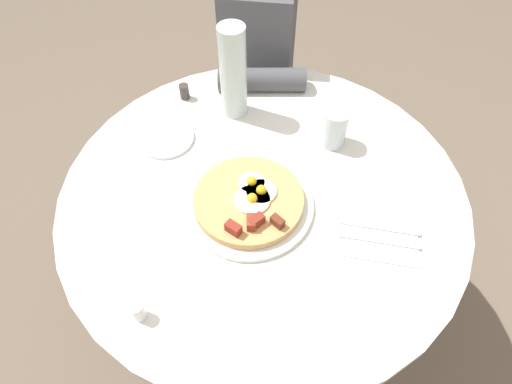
% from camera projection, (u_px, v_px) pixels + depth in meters
% --- Properties ---
extents(ground_plane, '(6.00, 6.00, 0.00)m').
position_uv_depth(ground_plane, '(261.00, 304.00, 1.62)').
color(ground_plane, '#6B5B4C').
extents(dining_table, '(1.00, 1.00, 0.71)m').
position_uv_depth(dining_table, '(262.00, 225.00, 1.20)').
color(dining_table, silver).
rests_on(dining_table, ground_plane).
extents(person_seated, '(0.52, 0.31, 1.14)m').
position_uv_depth(person_seated, '(261.00, 84.00, 1.63)').
color(person_seated, '#2D2D33').
rests_on(person_seated, ground_plane).
extents(pizza_plate, '(0.31, 0.31, 0.01)m').
position_uv_depth(pizza_plate, '(249.00, 204.00, 1.03)').
color(pizza_plate, white).
rests_on(pizza_plate, dining_table).
extents(breakfast_pizza, '(0.26, 0.26, 0.05)m').
position_uv_depth(breakfast_pizza, '(249.00, 200.00, 1.01)').
color(breakfast_pizza, tan).
rests_on(breakfast_pizza, pizza_plate).
extents(bread_plate, '(0.15, 0.15, 0.01)m').
position_uv_depth(bread_plate, '(166.00, 138.00, 1.17)').
color(bread_plate, white).
rests_on(bread_plate, dining_table).
extents(napkin, '(0.15, 0.18, 0.00)m').
position_uv_depth(napkin, '(380.00, 235.00, 0.98)').
color(napkin, white).
rests_on(napkin, dining_table).
extents(fork, '(0.02, 0.18, 0.00)m').
position_uv_depth(fork, '(380.00, 228.00, 0.99)').
color(fork, silver).
rests_on(fork, napkin).
extents(knife, '(0.02, 0.18, 0.00)m').
position_uv_depth(knife, '(380.00, 241.00, 0.97)').
color(knife, silver).
rests_on(knife, napkin).
extents(water_glass, '(0.07, 0.07, 0.11)m').
position_uv_depth(water_glass, '(334.00, 128.00, 1.12)').
color(water_glass, silver).
rests_on(water_glass, dining_table).
extents(water_bottle, '(0.07, 0.07, 0.27)m').
position_uv_depth(water_bottle, '(233.00, 73.00, 1.14)').
color(water_bottle, silver).
rests_on(water_bottle, dining_table).
extents(salt_shaker, '(0.03, 0.03, 0.05)m').
position_uv_depth(salt_shaker, '(138.00, 311.00, 0.85)').
color(salt_shaker, white).
rests_on(salt_shaker, dining_table).
extents(pepper_shaker, '(0.03, 0.03, 0.05)m').
position_uv_depth(pepper_shaker, '(184.00, 92.00, 1.26)').
color(pepper_shaker, '#3F3833').
rests_on(pepper_shaker, dining_table).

